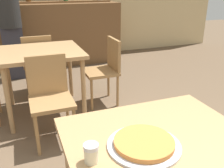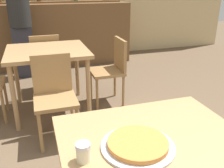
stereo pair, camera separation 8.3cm
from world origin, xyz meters
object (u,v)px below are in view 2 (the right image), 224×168
object	(u,v)px
chair_far_side_front	(54,92)
chair_far_side_right	(112,67)
pizza_tray	(138,145)
person_standing	(20,19)
chair_far_side_back	(46,59)
cheese_shaker	(83,152)

from	to	relation	value
chair_far_side_front	chair_far_side_right	distance (m)	0.98
chair_far_side_front	pizza_tray	xyz separation A→B (m)	(0.28, -1.38, 0.26)
person_standing	chair_far_side_back	bearing A→B (deg)	-69.79
chair_far_side_back	person_standing	xyz separation A→B (m)	(-0.30, 0.81, 0.46)
chair_far_side_right	person_standing	size ratio (longest dim) A/B	0.48
chair_far_side_right	person_standing	xyz separation A→B (m)	(-1.08, 1.40, 0.46)
person_standing	chair_far_side_right	bearing A→B (deg)	-52.46
chair_far_side_back	person_standing	size ratio (longest dim) A/B	0.48
chair_far_side_front	cheese_shaker	distance (m)	1.42
cheese_shaker	person_standing	xyz separation A→B (m)	(-0.31, 3.39, 0.17)
chair_far_side_back	pizza_tray	bearing A→B (deg)	96.23
chair_far_side_back	chair_far_side_right	xyz separation A→B (m)	(0.78, -0.59, 0.00)
chair_far_side_back	cheese_shaker	distance (m)	2.59
chair_far_side_front	cheese_shaker	world-z (taller)	chair_far_side_front
person_standing	chair_far_side_front	bearing A→B (deg)	-81.50
chair_far_side_back	cheese_shaker	xyz separation A→B (m)	(0.01, -2.58, 0.29)
pizza_tray	person_standing	xyz separation A→B (m)	(-0.58, 3.37, 0.20)
pizza_tray	chair_far_side_right	bearing A→B (deg)	75.74
chair_far_side_back	person_standing	bearing A→B (deg)	-69.79
chair_far_side_back	person_standing	distance (m)	0.98
chair_far_side_front	person_standing	world-z (taller)	person_standing
chair_far_side_front	chair_far_side_right	xyz separation A→B (m)	(0.78, 0.59, 0.00)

